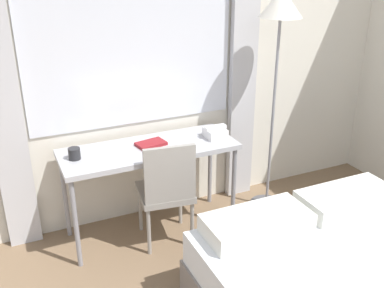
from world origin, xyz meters
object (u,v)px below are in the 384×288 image
(desk, at_px, (149,155))
(mug, at_px, (74,154))
(desk_chair, at_px, (167,188))
(book, at_px, (151,144))
(telephone, at_px, (215,132))
(standing_lamp, at_px, (279,28))

(desk, height_order, mug, mug)
(desk_chair, bearing_deg, book, 104.14)
(telephone, relative_size, book, 0.74)
(desk_chair, xyz_separation_m, book, (-0.03, 0.25, 0.27))
(telephone, height_order, book, telephone)
(standing_lamp, height_order, book, standing_lamp)
(telephone, distance_m, mug, 1.12)
(standing_lamp, bearing_deg, book, 175.02)
(desk_chair, bearing_deg, mug, 166.64)
(standing_lamp, xyz_separation_m, telephone, (-0.53, 0.03, -0.79))
(desk_chair, bearing_deg, standing_lamp, 16.08)
(mug, bearing_deg, standing_lamp, -2.85)
(book, height_order, mug, mug)
(book, bearing_deg, mug, -179.01)
(book, bearing_deg, telephone, -6.46)
(book, xyz_separation_m, mug, (-0.59, -0.01, 0.03))
(telephone, bearing_deg, book, 173.54)
(desk, bearing_deg, book, 45.68)
(book, bearing_deg, desk, -134.32)
(standing_lamp, height_order, telephone, standing_lamp)
(standing_lamp, bearing_deg, telephone, 176.52)
(mug, bearing_deg, telephone, -2.55)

